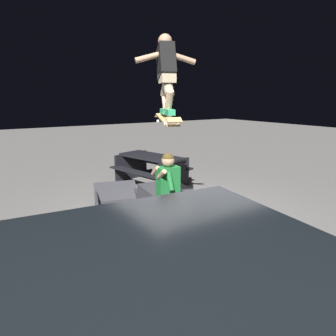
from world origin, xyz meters
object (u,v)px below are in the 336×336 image
at_px(kicker_ramp, 117,197).
at_px(trash_bin, 188,335).
at_px(skateboard, 167,120).
at_px(person_sitting_on_ledge, 162,191).
at_px(ledge_box_main, 179,210).
at_px(picnic_table_back, 151,165).
at_px(skater_airborne, 166,71).

height_order(kicker_ramp, trash_bin, trash_bin).
bearing_deg(trash_bin, skateboard, -29.02).
bearing_deg(skateboard, trash_bin, 150.98).
xyz_separation_m(person_sitting_on_ledge, kicker_ramp, (1.98, -0.06, -0.69)).
distance_m(skateboard, kicker_ramp, 2.73).
xyz_separation_m(ledge_box_main, kicker_ramp, (1.72, 0.45, -0.19)).
xyz_separation_m(person_sitting_on_ledge, trash_bin, (-2.30, 1.18, -0.26)).
relative_size(kicker_ramp, picnic_table_back, 0.61).
relative_size(skateboard, kicker_ramp, 0.85).
xyz_separation_m(ledge_box_main, skater_airborne, (-0.28, 0.43, 2.29)).
height_order(person_sitting_on_ledge, skater_airborne, skater_airborne).
bearing_deg(person_sitting_on_ledge, trash_bin, 152.84).
height_order(skateboard, kicker_ramp, skateboard).
relative_size(picnic_table_back, trash_bin, 2.05).
bearing_deg(picnic_table_back, ledge_box_main, 161.44).
height_order(ledge_box_main, person_sitting_on_ledge, person_sitting_on_ledge).
distance_m(person_sitting_on_ledge, picnic_table_back, 3.00).
distance_m(ledge_box_main, trash_bin, 3.07).
bearing_deg(skateboard, picnic_table_back, -24.62).
relative_size(skater_airborne, picnic_table_back, 0.56).
relative_size(skateboard, trash_bin, 1.05).
distance_m(skater_airborne, kicker_ramp, 3.19).
distance_m(person_sitting_on_ledge, kicker_ramp, 2.10).
bearing_deg(picnic_table_back, skateboard, 155.38).
distance_m(kicker_ramp, picnic_table_back, 1.51).
bearing_deg(kicker_ramp, skateboard, 179.97).
bearing_deg(skater_airborne, skateboard, 159.45).
xyz_separation_m(skateboard, kicker_ramp, (2.05, -0.00, -1.79)).
height_order(picnic_table_back, trash_bin, trash_bin).
distance_m(picnic_table_back, trash_bin, 5.57).
bearing_deg(kicker_ramp, person_sitting_on_ledge, 178.40).
bearing_deg(kicker_ramp, trash_bin, 163.88).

